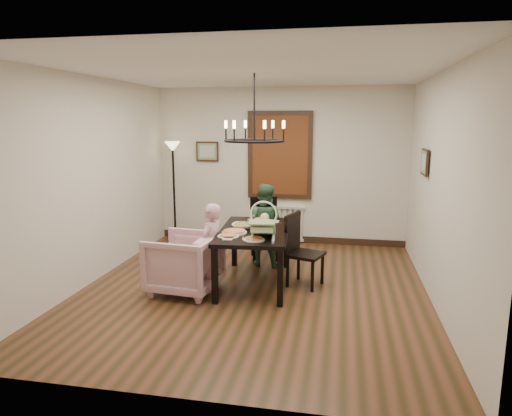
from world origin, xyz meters
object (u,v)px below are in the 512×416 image
(dining_table, at_px, (254,236))
(armchair, at_px, (184,263))
(seated_man, at_px, (264,232))
(chair_far, at_px, (265,229))
(drinking_glass, at_px, (250,224))
(baby_bouncer, at_px, (263,226))
(floor_lamp, at_px, (174,193))
(chair_right, at_px, (306,250))
(elderly_woman, at_px, (211,255))

(dining_table, xyz_separation_m, armchair, (-0.85, -0.46, -0.29))
(seated_man, bearing_deg, dining_table, 101.12)
(chair_far, distance_m, drinking_glass, 1.19)
(baby_bouncer, height_order, drinking_glass, baby_bouncer)
(dining_table, height_order, baby_bouncer, baby_bouncer)
(armchair, distance_m, floor_lamp, 2.65)
(seated_man, bearing_deg, chair_right, 141.65)
(armchair, bearing_deg, chair_right, 114.38)
(elderly_woman, relative_size, baby_bouncer, 1.97)
(armchair, distance_m, elderly_woman, 0.36)
(drinking_glass, bearing_deg, chair_far, 89.39)
(seated_man, distance_m, floor_lamp, 2.18)
(dining_table, xyz_separation_m, chair_right, (0.69, 0.05, -0.18))
(chair_far, height_order, floor_lamp, floor_lamp)
(elderly_woman, distance_m, baby_bouncer, 0.83)
(armchair, xyz_separation_m, floor_lamp, (-1.02, 2.39, 0.51))
(chair_right, distance_m, drinking_glass, 0.83)
(armchair, bearing_deg, drinking_glass, 127.83)
(armchair, distance_m, baby_bouncer, 1.17)
(elderly_woman, bearing_deg, seated_man, 172.63)
(floor_lamp, bearing_deg, drinking_glass, -46.63)
(baby_bouncer, bearing_deg, armchair, 174.02)
(chair_right, height_order, elderly_woman, chair_right)
(chair_right, relative_size, seated_man, 0.94)
(chair_far, xyz_separation_m, baby_bouncer, (0.25, -1.61, 0.42))
(baby_bouncer, relative_size, floor_lamp, 0.27)
(seated_man, bearing_deg, elderly_woman, 78.19)
(chair_far, xyz_separation_m, drinking_glass, (-0.01, -1.14, 0.33))
(baby_bouncer, height_order, floor_lamp, floor_lamp)
(armchair, height_order, floor_lamp, floor_lamp)
(chair_far, height_order, chair_right, chair_far)
(dining_table, bearing_deg, baby_bouncer, -70.88)
(armchair, relative_size, baby_bouncer, 1.74)
(elderly_woman, distance_m, floor_lamp, 2.71)
(chair_right, height_order, baby_bouncer, baby_bouncer)
(dining_table, bearing_deg, chair_right, 0.11)
(dining_table, xyz_separation_m, drinking_glass, (-0.07, 0.03, 0.15))
(dining_table, distance_m, baby_bouncer, 0.54)
(drinking_glass, relative_size, floor_lamp, 0.07)
(chair_right, bearing_deg, floor_lamp, 72.26)
(dining_table, bearing_deg, armchair, -155.99)
(seated_man, distance_m, drinking_glass, 0.88)
(dining_table, relative_size, seated_man, 1.61)
(dining_table, distance_m, seated_man, 0.86)
(chair_right, bearing_deg, elderly_woman, 128.13)
(chair_right, distance_m, armchair, 1.62)
(armchair, relative_size, elderly_woman, 0.88)
(chair_right, distance_m, elderly_woman, 1.27)
(chair_right, relative_size, elderly_woman, 1.02)
(elderly_woman, distance_m, drinking_glass, 0.68)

